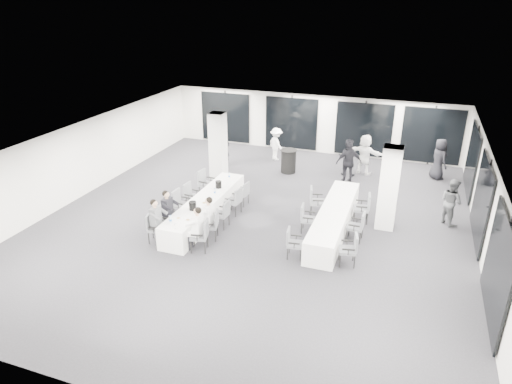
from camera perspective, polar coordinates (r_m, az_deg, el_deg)
room at (r=15.87m, az=4.36°, el=2.16°), size 14.04×16.04×2.84m
column_left at (r=18.91m, az=-4.77°, el=5.72°), size 0.60×0.60×2.80m
column_right at (r=15.30m, az=16.28°, el=0.47°), size 0.60×0.60×2.80m
banquet_table_main at (r=15.78m, az=-6.31°, el=-2.04°), size 0.90×5.00×0.75m
banquet_table_side at (r=15.14m, az=9.71°, el=-3.42°), size 0.90×5.00×0.75m
cocktail_table at (r=19.83m, az=4.08°, el=3.89°), size 0.73×0.73×1.02m
chair_main_left_near at (r=14.54m, az=-12.70°, el=-4.17°), size 0.56×0.59×0.93m
chair_main_left_second at (r=15.08m, az=-11.28°, el=-3.00°), size 0.55×0.58×0.93m
chair_main_left_mid at (r=15.86m, az=-9.47°, el=-1.28°), size 0.54×0.60×1.02m
chair_main_left_fourth at (r=16.49m, az=-8.16°, el=-0.30°), size 0.54×0.58×0.97m
chair_main_left_far at (r=17.46m, az=-6.39°, el=1.30°), size 0.58×0.63×1.03m
chair_main_right_near at (r=13.76m, az=-6.79°, el=-5.20°), size 0.61×0.64×1.00m
chair_main_right_second at (r=14.38m, az=-5.46°, el=-3.90°), size 0.59×0.61×0.96m
chair_main_right_mid at (r=15.06m, az=-4.14°, el=-2.59°), size 0.49×0.55×0.94m
chair_main_right_fourth at (r=15.94m, az=-2.61°, el=-0.94°), size 0.55×0.60×0.98m
chair_main_right_far at (r=16.65m, az=-1.59°, el=-0.02°), size 0.49×0.54×0.88m
chair_side_left_near at (r=13.41m, az=4.58°, el=-6.17°), size 0.51×0.56×0.91m
chair_side_left_mid at (r=14.84m, az=6.30°, el=-3.10°), size 0.51×0.56×0.93m
chair_side_left_far at (r=15.98m, az=7.41°, el=-0.93°), size 0.63×0.66×1.03m
chair_side_right_near at (r=13.27m, az=11.75°, el=-6.82°), size 0.58×0.61×0.96m
chair_side_right_mid at (r=14.55m, az=12.65°, el=-4.02°), size 0.51×0.57×0.98m
chair_side_right_far at (r=15.79m, az=13.37°, el=-1.73°), size 0.58×0.63×1.02m
seated_guest_a at (r=14.34m, az=-12.21°, el=-3.25°), size 0.50×0.38×1.44m
seated_guest_b at (r=14.89m, az=-10.80°, el=-2.09°), size 0.50×0.38×1.44m
seated_guest_c at (r=13.70m, az=-7.51°, el=-4.22°), size 0.50×0.38×1.44m
seated_guest_d at (r=14.31m, az=-6.14°, el=-2.88°), size 0.50×0.38×1.44m
standing_guest_b at (r=19.74m, az=11.36°, el=4.58°), size 0.89×0.57×1.80m
standing_guest_c at (r=21.29m, az=2.55°, el=6.28°), size 1.22×1.13×1.71m
standing_guest_d at (r=18.87m, az=11.56°, el=3.98°), size 1.32×1.02×1.98m
standing_guest_e at (r=20.40m, az=21.95°, el=4.15°), size 0.99×1.10×1.95m
standing_guest_f at (r=20.04m, az=13.48°, el=4.92°), size 1.93×1.25×1.97m
standing_guest_g at (r=20.53m, az=-3.92°, el=5.67°), size 0.78×0.71×1.77m
standing_guest_h at (r=16.48m, az=23.27°, el=-0.77°), size 0.97×1.01×1.81m
ice_bucket_near at (r=14.81m, az=-7.93°, el=-1.72°), size 0.24×0.24×0.28m
ice_bucket_far at (r=16.39m, az=-4.71°, el=0.94°), size 0.22×0.22×0.25m
water_bottle_a at (r=14.08m, az=-10.65°, el=-3.38°), size 0.08×0.08×0.24m
water_bottle_b at (r=15.88m, az=-5.18°, el=0.08°), size 0.07×0.07×0.21m
water_bottle_c at (r=17.25m, az=-3.37°, el=2.06°), size 0.07×0.07×0.21m
plate_a at (r=14.36m, az=-9.69°, el=-3.24°), size 0.18×0.18×0.03m
plate_b at (r=14.20m, az=-8.52°, el=-3.46°), size 0.19×0.19×0.03m
plate_c at (r=15.27m, az=-6.50°, el=-1.36°), size 0.20×0.20×0.03m
wine_glass at (r=13.69m, az=-10.10°, el=-4.01°), size 0.08×0.08×0.20m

